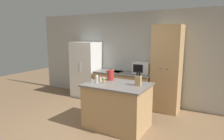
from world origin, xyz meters
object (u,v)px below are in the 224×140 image
(pantry_cabinet, at_px, (167,69))
(kettle, at_px, (111,75))
(spice_bottle_short_red, at_px, (100,79))
(refrigerator, at_px, (86,70))
(spice_bottle_pale_salt, at_px, (97,79))
(spice_bottle_tall_dark, at_px, (99,78))
(spice_bottle_amber_oil, at_px, (104,80))
(knife_block, at_px, (138,80))
(spice_bottle_green_herb, at_px, (92,80))
(microwave, at_px, (142,68))

(pantry_cabinet, height_order, kettle, pantry_cabinet)
(pantry_cabinet, distance_m, spice_bottle_short_red, 1.82)
(kettle, bearing_deg, refrigerator, 142.48)
(spice_bottle_short_red, distance_m, spice_bottle_pale_salt, 0.15)
(spice_bottle_tall_dark, bearing_deg, spice_bottle_amber_oil, -29.18)
(pantry_cabinet, relative_size, spice_bottle_tall_dark, 15.91)
(refrigerator, height_order, spice_bottle_amber_oil, refrigerator)
(spice_bottle_tall_dark, height_order, kettle, kettle)
(knife_block, bearing_deg, spice_bottle_green_herb, -166.66)
(refrigerator, height_order, knife_block, refrigerator)
(microwave, relative_size, spice_bottle_green_herb, 4.40)
(spice_bottle_short_red, relative_size, kettle, 0.50)
(pantry_cabinet, relative_size, microwave, 4.72)
(refrigerator, relative_size, pantry_cabinet, 0.79)
(microwave, bearing_deg, knife_block, -72.05)
(refrigerator, xyz_separation_m, spice_bottle_amber_oil, (1.59, -1.50, 0.13))
(spice_bottle_amber_oil, distance_m, kettle, 0.29)
(pantry_cabinet, relative_size, knife_block, 7.28)
(knife_block, relative_size, kettle, 1.20)
(refrigerator, bearing_deg, microwave, 3.68)
(kettle, bearing_deg, spice_bottle_tall_dark, -139.52)
(knife_block, bearing_deg, pantry_cabinet, 81.35)
(pantry_cabinet, height_order, spice_bottle_green_herb, pantry_cabinet)
(pantry_cabinet, xyz_separation_m, knife_block, (-0.21, -1.40, -0.04))
(spice_bottle_amber_oil, bearing_deg, spice_bottle_tall_dark, 150.82)
(spice_bottle_tall_dark, relative_size, kettle, 0.55)
(refrigerator, distance_m, knife_block, 2.71)
(microwave, height_order, spice_bottle_pale_salt, microwave)
(refrigerator, height_order, spice_bottle_tall_dark, refrigerator)
(spice_bottle_tall_dark, xyz_separation_m, kettle, (0.20, 0.17, 0.05))
(refrigerator, xyz_separation_m, spice_bottle_tall_dark, (1.39, -1.39, 0.15))
(microwave, bearing_deg, pantry_cabinet, -8.06)
(microwave, height_order, knife_block, knife_block)
(spice_bottle_short_red, height_order, spice_bottle_pale_salt, spice_bottle_pale_salt)
(spice_bottle_amber_oil, bearing_deg, refrigerator, 136.67)
(spice_bottle_green_herb, bearing_deg, spice_bottle_tall_dark, 79.65)
(pantry_cabinet, distance_m, spice_bottle_tall_dark, 1.81)
(spice_bottle_pale_salt, bearing_deg, spice_bottle_green_herb, -166.58)
(refrigerator, relative_size, microwave, 3.72)
(pantry_cabinet, relative_size, kettle, 8.75)
(spice_bottle_amber_oil, xyz_separation_m, spice_bottle_green_herb, (-0.24, -0.11, -0.00))
(spice_bottle_tall_dark, bearing_deg, spice_bottle_pale_salt, -70.93)
(knife_block, bearing_deg, spice_bottle_short_red, -176.13)
(knife_block, height_order, spice_bottle_tall_dark, knife_block)
(refrigerator, xyz_separation_m, spice_bottle_short_red, (1.45, -1.44, 0.14))
(spice_bottle_tall_dark, relative_size, spice_bottle_green_herb, 1.31)
(microwave, distance_m, spice_bottle_green_herb, 1.79)
(refrigerator, distance_m, spice_bottle_green_herb, 2.11)
(refrigerator, height_order, pantry_cabinet, pantry_cabinet)
(spice_bottle_green_herb, xyz_separation_m, kettle, (0.24, 0.39, 0.06))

